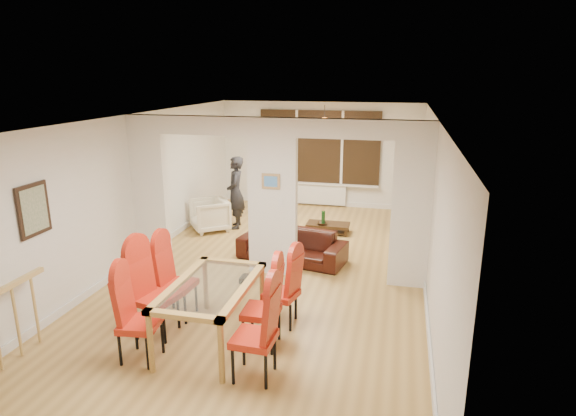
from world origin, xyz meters
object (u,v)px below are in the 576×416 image
(dining_chair_rb, at_px, (261,305))
(coffee_table, at_px, (328,228))
(dining_chair_lb, at_px, (156,292))
(bottle, at_px, (323,217))
(dining_chair_rc, at_px, (281,289))
(sofa, at_px, (292,245))
(dining_table, at_px, (212,312))
(dining_chair_lc, at_px, (177,280))
(person, at_px, (236,193))
(television, at_px, (397,214))
(dining_chair_ra, at_px, (254,331))
(bowl, at_px, (322,224))
(dining_chair_la, at_px, (139,318))
(armchair, at_px, (210,215))

(dining_chair_rb, relative_size, coffee_table, 1.22)
(dining_chair_lb, xyz_separation_m, bottle, (1.41, 4.53, -0.23))
(dining_chair_rc, distance_m, sofa, 2.31)
(dining_table, xyz_separation_m, dining_chair_lc, (-0.70, 0.49, 0.16))
(dining_table, bearing_deg, sofa, 83.07)
(dining_chair_rc, height_order, sofa, dining_chair_rc)
(person, height_order, television, person)
(dining_table, distance_m, dining_chair_lb, 0.78)
(dining_chair_ra, bearing_deg, bottle, 93.10)
(dining_chair_rb, distance_m, bottle, 4.49)
(dining_chair_rc, bearing_deg, person, 130.25)
(bowl, bearing_deg, dining_table, -98.17)
(dining_chair_rb, xyz_separation_m, person, (-1.89, 4.45, 0.24))
(dining_chair_la, bearing_deg, dining_table, 33.11)
(dining_table, height_order, dining_chair_rc, dining_chair_rc)
(television, bearing_deg, armchair, 92.34)
(armchair, bearing_deg, sofa, 21.50)
(armchair, xyz_separation_m, coffee_table, (2.50, 0.41, -0.24))
(dining_chair_ra, distance_m, person, 5.47)
(dining_chair_rc, distance_m, bottle, 3.91)
(dining_chair_lc, xyz_separation_m, dining_chair_rb, (1.32, -0.45, -0.00))
(dining_table, bearing_deg, coffee_table, 80.72)
(dining_chair_rb, bearing_deg, dining_chair_rc, 78.68)
(dining_chair_lc, height_order, sofa, dining_chair_lc)
(television, distance_m, coffee_table, 1.57)
(dining_chair_lc, xyz_separation_m, armchair, (-1.05, 3.68, -0.21))
(dining_chair_la, relative_size, dining_chair_lc, 0.98)
(dining_chair_la, xyz_separation_m, dining_chair_lb, (-0.09, 0.57, 0.05))
(dining_chair_lb, bearing_deg, person, 108.79)
(dining_chair_lc, distance_m, sofa, 2.64)
(dining_chair_lc, bearing_deg, bottle, 74.80)
(television, relative_size, coffee_table, 1.19)
(dining_table, bearing_deg, television, 67.76)
(dining_chair_la, distance_m, bowl, 5.22)
(dining_chair_rb, bearing_deg, dining_chair_la, -155.54)
(dining_table, xyz_separation_m, dining_chair_ra, (0.73, -0.60, 0.17))
(dining_chair_la, bearing_deg, bowl, 67.60)
(dining_chair_ra, distance_m, bottle, 5.13)
(dining_chair_la, relative_size, dining_chair_ra, 0.96)
(dining_chair_lb, bearing_deg, television, 73.47)
(dining_chair_ra, height_order, dining_chair_rb, dining_chair_ra)
(bowl, bearing_deg, armchair, -172.84)
(dining_chair_lc, height_order, armchair, dining_chair_lc)
(dining_chair_rb, height_order, dining_chair_rc, dining_chair_rb)
(dining_chair_la, relative_size, dining_chair_rb, 0.99)
(sofa, bearing_deg, dining_table, -85.84)
(dining_chair_ra, distance_m, sofa, 3.52)
(dining_table, relative_size, sofa, 0.87)
(dining_chair_ra, xyz_separation_m, dining_chair_rc, (-0.00, 1.22, -0.05))
(dining_chair_rc, xyz_separation_m, bottle, (-0.08, 3.90, -0.15))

